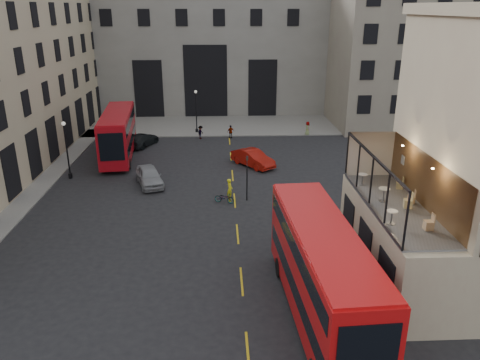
{
  "coord_description": "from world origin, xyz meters",
  "views": [
    {
      "loc": [
        -3.12,
        -23.25,
        14.93
      ],
      "look_at": [
        -1.71,
        8.74,
        3.0
      ],
      "focal_mm": 35.0,
      "sensor_mm": 36.0,
      "label": 1
    }
  ],
  "objects_px": {
    "traffic_light_near": "(247,172)",
    "pedestrian_b": "(201,132)",
    "cyclist": "(230,190)",
    "car_c": "(142,140)",
    "bus_near": "(322,269)",
    "car_b": "(253,158)",
    "cafe_chair_c": "(411,199)",
    "street_lamp_a": "(67,153)",
    "pedestrian_a": "(116,147)",
    "street_lamp_b": "(196,114)",
    "pedestrian_e": "(101,162)",
    "cafe_table_far": "(363,178)",
    "cafe_table_mid": "(384,193)",
    "bus_far": "(118,132)",
    "car_a": "(149,176)",
    "pedestrian_c": "(231,132)",
    "cafe_chair_b": "(408,203)",
    "traffic_light_far": "(113,126)",
    "pedestrian_d": "(308,128)",
    "bicycle": "(224,198)",
    "cafe_table_near": "(392,215)",
    "cafe_chair_d": "(400,185)",
    "cafe_chair_a": "(429,225)"
  },
  "relations": [
    {
      "from": "pedestrian_d",
      "to": "cafe_table_mid",
      "type": "height_order",
      "value": "cafe_table_mid"
    },
    {
      "from": "traffic_light_near",
      "to": "cyclist",
      "type": "height_order",
      "value": "traffic_light_near"
    },
    {
      "from": "bus_near",
      "to": "pedestrian_e",
      "type": "distance_m",
      "value": 28.48
    },
    {
      "from": "cafe_table_far",
      "to": "cafe_chair_d",
      "type": "distance_m",
      "value": 2.21
    },
    {
      "from": "traffic_light_near",
      "to": "cafe_chair_d",
      "type": "bearing_deg",
      "value": -47.49
    },
    {
      "from": "traffic_light_near",
      "to": "pedestrian_b",
      "type": "bearing_deg",
      "value": 102.99
    },
    {
      "from": "street_lamp_a",
      "to": "car_b",
      "type": "height_order",
      "value": "street_lamp_a"
    },
    {
      "from": "bus_far",
      "to": "cafe_table_far",
      "type": "relative_size",
      "value": 17.42
    },
    {
      "from": "pedestrian_b",
      "to": "cyclist",
      "type": "bearing_deg",
      "value": -146.61
    },
    {
      "from": "car_b",
      "to": "pedestrian_b",
      "type": "relative_size",
      "value": 3.12
    },
    {
      "from": "pedestrian_b",
      "to": "street_lamp_b",
      "type": "bearing_deg",
      "value": 35.93
    },
    {
      "from": "pedestrian_d",
      "to": "pedestrian_e",
      "type": "xyz_separation_m",
      "value": [
        -22.16,
        -12.46,
        0.04
      ]
    },
    {
      "from": "car_b",
      "to": "cafe_table_far",
      "type": "bearing_deg",
      "value": -110.4
    },
    {
      "from": "car_c",
      "to": "pedestrian_b",
      "type": "xyz_separation_m",
      "value": [
        6.52,
        2.75,
        0.07
      ]
    },
    {
      "from": "car_c",
      "to": "pedestrian_c",
      "type": "relative_size",
      "value": 3.17
    },
    {
      "from": "street_lamp_b",
      "to": "cafe_chair_c",
      "type": "bearing_deg",
      "value": -68.14
    },
    {
      "from": "car_b",
      "to": "cafe_table_near",
      "type": "relative_size",
      "value": 6.96
    },
    {
      "from": "cyclist",
      "to": "bus_near",
      "type": "bearing_deg",
      "value": -163.45
    },
    {
      "from": "bicycle",
      "to": "pedestrian_b",
      "type": "xyz_separation_m",
      "value": [
        -2.58,
        19.59,
        0.36
      ]
    },
    {
      "from": "pedestrian_a",
      "to": "cafe_table_far",
      "type": "relative_size",
      "value": 2.73
    },
    {
      "from": "car_c",
      "to": "pedestrian_c",
      "type": "bearing_deg",
      "value": -142.78
    },
    {
      "from": "street_lamp_b",
      "to": "pedestrian_e",
      "type": "height_order",
      "value": "street_lamp_b"
    },
    {
      "from": "car_a",
      "to": "pedestrian_c",
      "type": "relative_size",
      "value": 3.05
    },
    {
      "from": "pedestrian_c",
      "to": "cafe_chair_c",
      "type": "relative_size",
      "value": 2.03
    },
    {
      "from": "car_a",
      "to": "cafe_chair_b",
      "type": "bearing_deg",
      "value": -62.67
    },
    {
      "from": "pedestrian_a",
      "to": "cafe_table_near",
      "type": "relative_size",
      "value": 2.7
    },
    {
      "from": "cafe_chair_c",
      "to": "pedestrian_c",
      "type": "bearing_deg",
      "value": 106.74
    },
    {
      "from": "street_lamp_a",
      "to": "pedestrian_a",
      "type": "height_order",
      "value": "street_lamp_a"
    },
    {
      "from": "bus_near",
      "to": "car_c",
      "type": "bearing_deg",
      "value": 113.26
    },
    {
      "from": "pedestrian_e",
      "to": "cafe_table_mid",
      "type": "height_order",
      "value": "cafe_table_mid"
    },
    {
      "from": "bus_far",
      "to": "pedestrian_c",
      "type": "relative_size",
      "value": 7.77
    },
    {
      "from": "bus_far",
      "to": "pedestrian_a",
      "type": "relative_size",
      "value": 6.38
    },
    {
      "from": "car_b",
      "to": "cafe_chair_c",
      "type": "relative_size",
      "value": 6.39
    },
    {
      "from": "traffic_light_far",
      "to": "bus_far",
      "type": "distance_m",
      "value": 3.93
    },
    {
      "from": "car_a",
      "to": "cafe_chair_a",
      "type": "relative_size",
      "value": 5.67
    },
    {
      "from": "pedestrian_c",
      "to": "pedestrian_d",
      "type": "xyz_separation_m",
      "value": [
        9.46,
        0.92,
        0.06
      ]
    },
    {
      "from": "traffic_light_near",
      "to": "bus_far",
      "type": "relative_size",
      "value": 0.31
    },
    {
      "from": "car_c",
      "to": "pedestrian_a",
      "type": "height_order",
      "value": "pedestrian_a"
    },
    {
      "from": "car_c",
      "to": "pedestrian_d",
      "type": "bearing_deg",
      "value": -147.77
    },
    {
      "from": "traffic_light_far",
      "to": "cafe_chair_b",
      "type": "height_order",
      "value": "cafe_chair_b"
    },
    {
      "from": "pedestrian_d",
      "to": "cafe_chair_b",
      "type": "bearing_deg",
      "value": 165.45
    },
    {
      "from": "bicycle",
      "to": "cafe_chair_c",
      "type": "distance_m",
      "value": 15.88
    },
    {
      "from": "car_b",
      "to": "cafe_table_mid",
      "type": "bearing_deg",
      "value": -111.45
    },
    {
      "from": "bus_far",
      "to": "pedestrian_a",
      "type": "distance_m",
      "value": 1.86
    },
    {
      "from": "pedestrian_a",
      "to": "pedestrian_c",
      "type": "bearing_deg",
      "value": 27.21
    },
    {
      "from": "cyclist",
      "to": "cafe_table_mid",
      "type": "xyz_separation_m",
      "value": [
        8.4,
        -11.38,
        4.19
      ]
    },
    {
      "from": "car_a",
      "to": "cafe_table_mid",
      "type": "xyz_separation_m",
      "value": [
        15.43,
        -15.29,
        4.31
      ]
    },
    {
      "from": "bicycle",
      "to": "cafe_table_near",
      "type": "bearing_deg",
      "value": -129.19
    },
    {
      "from": "traffic_light_near",
      "to": "traffic_light_far",
      "type": "relative_size",
      "value": 1.0
    },
    {
      "from": "traffic_light_far",
      "to": "car_c",
      "type": "xyz_separation_m",
      "value": [
        3.06,
        0.43,
        -1.7
      ]
    }
  ]
}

